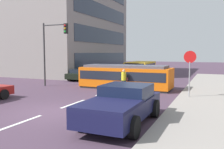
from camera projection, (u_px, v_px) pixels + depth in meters
name	position (u px, v px, depth m)	size (l,w,h in m)	color
ground_plane	(123.00, 86.00, 20.99)	(120.00, 120.00, 0.00)	#473446
sidewalk_curb_right	(204.00, 99.00, 14.65)	(3.20, 36.00, 0.14)	gray
lane_stripe_0	(21.00, 122.00, 10.01)	(0.16, 2.40, 0.01)	silver
lane_stripe_1	(73.00, 104.00, 13.67)	(0.16, 2.40, 0.01)	silver
lane_stripe_2	(103.00, 93.00, 17.33)	(0.16, 2.40, 0.01)	silver
lane_stripe_3	(139.00, 80.00, 25.36)	(0.16, 2.40, 0.01)	silver
lane_stripe_4	(153.00, 75.00, 30.85)	(0.16, 2.40, 0.01)	silver
corner_building	(57.00, 29.00, 35.68)	(15.53, 17.78, 12.80)	gray
streetcar_tram	(126.00, 76.00, 19.52)	(7.40, 2.65, 1.91)	#E45F0C
city_bus	(141.00, 68.00, 29.31)	(2.60, 5.44, 1.80)	gold
pedestrian_crossing	(124.00, 79.00, 17.91)	(0.51, 0.36, 1.67)	#233345
pickup_truck_parked	(122.00, 104.00, 9.84)	(2.30, 5.01, 1.55)	#151639
parked_sedan_mid	(82.00, 74.00, 25.68)	(1.96, 4.17, 1.19)	black
parked_sedan_far	(108.00, 71.00, 30.72)	(2.05, 4.07, 1.19)	silver
stop_sign	(190.00, 64.00, 15.06)	(0.76, 0.07, 2.88)	gray
traffic_light_mast	(53.00, 43.00, 20.45)	(2.48, 0.33, 5.44)	#333333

